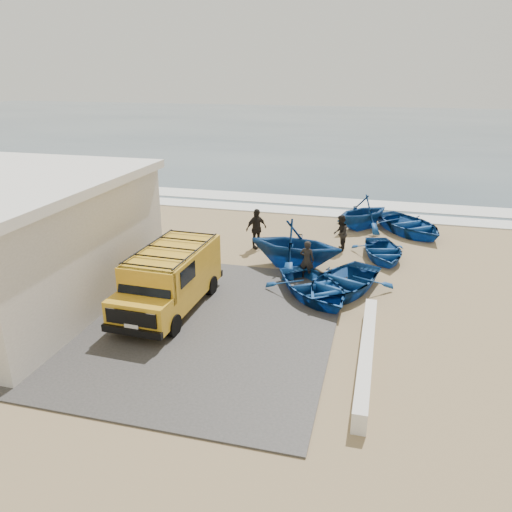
# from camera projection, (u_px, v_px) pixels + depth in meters

# --- Properties ---
(ground) EXTENTS (160.00, 160.00, 0.00)m
(ground) POSITION_uv_depth(u_px,v_px,m) (226.00, 298.00, 17.61)
(ground) COLOR #967E57
(slab) EXTENTS (12.00, 10.00, 0.05)m
(slab) POSITION_uv_depth(u_px,v_px,m) (149.00, 316.00, 16.26)
(slab) COLOR #43403D
(slab) RESTS_ON ground
(ocean) EXTENTS (180.00, 88.00, 0.01)m
(ocean) POSITION_uv_depth(u_px,v_px,m) (351.00, 128.00, 68.34)
(ocean) COLOR #385166
(ocean) RESTS_ON ground
(surf_line) EXTENTS (180.00, 1.60, 0.06)m
(surf_line) POSITION_uv_depth(u_px,v_px,m) (290.00, 210.00, 28.47)
(surf_line) COLOR white
(surf_line) RESTS_ON ground
(surf_wash) EXTENTS (180.00, 2.20, 0.04)m
(surf_wash) POSITION_uv_depth(u_px,v_px,m) (298.00, 200.00, 30.74)
(surf_wash) COLOR white
(surf_wash) RESTS_ON ground
(parapet) EXTENTS (0.35, 6.00, 0.55)m
(parapet) POSITION_uv_depth(u_px,v_px,m) (366.00, 354.00, 13.61)
(parapet) COLOR silver
(parapet) RESTS_ON ground
(van) EXTENTS (2.12, 4.97, 2.10)m
(van) POSITION_uv_depth(u_px,v_px,m) (170.00, 277.00, 16.48)
(van) COLOR gold
(van) RESTS_ON ground
(boat_near_left) EXTENTS (4.40, 4.66, 0.78)m
(boat_near_left) POSITION_uv_depth(u_px,v_px,m) (314.00, 287.00, 17.50)
(boat_near_left) COLOR navy
(boat_near_left) RESTS_ON ground
(boat_near_right) EXTENTS (4.27, 4.84, 0.83)m
(boat_near_right) POSITION_uv_depth(u_px,v_px,m) (341.00, 282.00, 17.86)
(boat_near_right) COLOR navy
(boat_near_right) RESTS_ON ground
(boat_mid_left) EXTENTS (4.17, 3.72, 1.99)m
(boat_mid_left) POSITION_uv_depth(u_px,v_px,m) (295.00, 244.00, 20.01)
(boat_mid_left) COLOR navy
(boat_mid_left) RESTS_ON ground
(boat_mid_right) EXTENTS (2.99, 3.68, 0.67)m
(boat_mid_right) POSITION_uv_depth(u_px,v_px,m) (383.00, 251.00, 21.15)
(boat_mid_right) COLOR navy
(boat_mid_right) RESTS_ON ground
(boat_far_left) EXTENTS (4.25, 4.29, 1.71)m
(boat_far_left) POSITION_uv_depth(u_px,v_px,m) (362.00, 212.00, 25.03)
(boat_far_left) COLOR navy
(boat_far_left) RESTS_ON ground
(boat_far_right) EXTENTS (4.97, 5.23, 0.88)m
(boat_far_right) POSITION_uv_depth(u_px,v_px,m) (409.00, 225.00, 24.40)
(boat_far_right) COLOR navy
(boat_far_right) RESTS_ON ground
(fisherman_front) EXTENTS (0.60, 0.43, 1.53)m
(fisherman_front) POSITION_uv_depth(u_px,v_px,m) (307.00, 260.00, 18.97)
(fisherman_front) COLOR black
(fisherman_front) RESTS_ON ground
(fisherman_middle) EXTENTS (0.63, 0.80, 1.61)m
(fisherman_middle) POSITION_uv_depth(u_px,v_px,m) (340.00, 233.00, 21.96)
(fisherman_middle) COLOR black
(fisherman_middle) RESTS_ON ground
(fisherman_back) EXTENTS (1.03, 1.10, 1.82)m
(fisherman_back) POSITION_uv_depth(u_px,v_px,m) (256.00, 229.00, 22.23)
(fisherman_back) COLOR black
(fisherman_back) RESTS_ON ground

